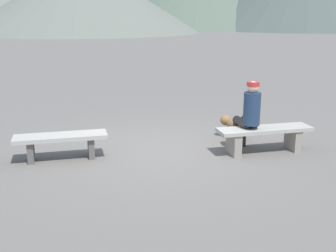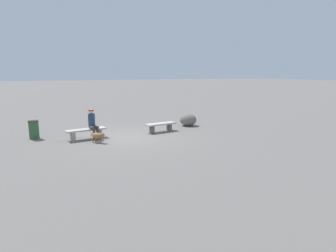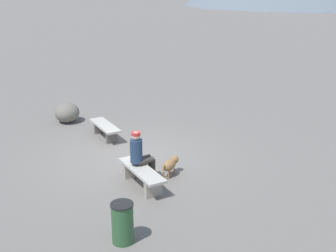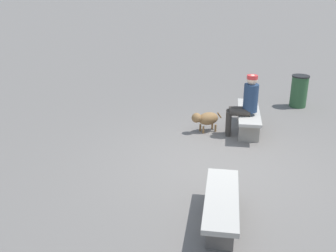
{
  "view_description": "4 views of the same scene",
  "coord_description": "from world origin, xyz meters",
  "px_view_note": "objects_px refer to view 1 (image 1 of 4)",
  "views": [
    {
      "loc": [
        -0.81,
        -7.48,
        2.48
      ],
      "look_at": [
        0.07,
        -0.4,
        0.57
      ],
      "focal_mm": 45.21,
      "sensor_mm": 36.0,
      "label": 1
    },
    {
      "loc": [
        4.05,
        12.2,
        2.91
      ],
      "look_at": [
        -1.12,
        1.86,
        0.72
      ],
      "focal_mm": 30.08,
      "sensor_mm": 36.0,
      "label": 2
    },
    {
      "loc": [
        10.84,
        -3.42,
        4.82
      ],
      "look_at": [
        -0.48,
        1.31,
        0.6
      ],
      "focal_mm": 46.19,
      "sensor_mm": 36.0,
      "label": 3
    },
    {
      "loc": [
        -6.38,
        -0.83,
        3.22
      ],
      "look_at": [
        -0.55,
        0.8,
        0.88
      ],
      "focal_mm": 41.89,
      "sensor_mm": 36.0,
      "label": 4
    }
  ],
  "objects_px": {
    "bench_right": "(264,135)",
    "seated_person": "(249,112)",
    "dog": "(234,125)",
    "bench_left": "(61,141)"
  },
  "relations": [
    {
      "from": "bench_right",
      "to": "seated_person",
      "type": "xyz_separation_m",
      "value": [
        -0.29,
        0.06,
        0.43
      ]
    },
    {
      "from": "seated_person",
      "to": "dog",
      "type": "relative_size",
      "value": 2.19
    },
    {
      "from": "bench_left",
      "to": "bench_right",
      "type": "distance_m",
      "value": 3.64
    },
    {
      "from": "seated_person",
      "to": "dog",
      "type": "height_order",
      "value": "seated_person"
    },
    {
      "from": "seated_person",
      "to": "dog",
      "type": "xyz_separation_m",
      "value": [
        -0.03,
        0.82,
        -0.45
      ]
    },
    {
      "from": "seated_person",
      "to": "dog",
      "type": "distance_m",
      "value": 0.94
    },
    {
      "from": "bench_left",
      "to": "dog",
      "type": "height_order",
      "value": "dog"
    },
    {
      "from": "bench_left",
      "to": "seated_person",
      "type": "distance_m",
      "value": 3.37
    },
    {
      "from": "bench_right",
      "to": "seated_person",
      "type": "relative_size",
      "value": 1.35
    },
    {
      "from": "dog",
      "to": "seated_person",
      "type": "bearing_deg",
      "value": 144.58
    }
  ]
}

